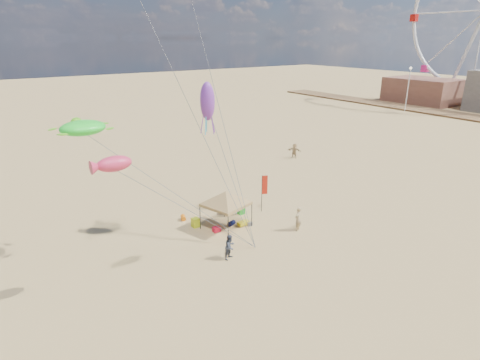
{
  "coord_description": "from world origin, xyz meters",
  "views": [
    {
      "loc": [
        -14.73,
        -17.99,
        13.24
      ],
      "look_at": [
        0.0,
        3.0,
        4.0
      ],
      "focal_mm": 29.52,
      "sensor_mm": 36.0,
      "label": 1
    }
  ],
  "objects_px": {
    "person_near_a": "(298,219)",
    "person_near_c": "(235,205)",
    "lamp_north": "(409,82)",
    "cooler_blue": "(234,206)",
    "chair_yellow": "(195,223)",
    "feather_flag": "(264,187)",
    "chair_green": "(241,210)",
    "canopy_tent": "(226,193)",
    "cooler_red": "(217,229)",
    "person_near_b": "(230,247)",
    "beach_cart": "(244,223)",
    "person_far_c": "(294,151)"
  },
  "relations": [
    {
      "from": "person_near_c",
      "to": "lamp_north",
      "type": "distance_m",
      "value": 57.43
    },
    {
      "from": "feather_flag",
      "to": "person_near_b",
      "type": "distance_m",
      "value": 7.8
    },
    {
      "from": "feather_flag",
      "to": "person_near_b",
      "type": "xyz_separation_m",
      "value": [
        -6.25,
        -4.51,
        -1.25
      ]
    },
    {
      "from": "beach_cart",
      "to": "person_near_c",
      "type": "xyz_separation_m",
      "value": [
        0.65,
        2.07,
        0.57
      ]
    },
    {
      "from": "feather_flag",
      "to": "beach_cart",
      "type": "distance_m",
      "value": 3.6
    },
    {
      "from": "chair_green",
      "to": "canopy_tent",
      "type": "bearing_deg",
      "value": -149.17
    },
    {
      "from": "person_near_c",
      "to": "beach_cart",
      "type": "bearing_deg",
      "value": 92.96
    },
    {
      "from": "cooler_blue",
      "to": "person_near_a",
      "type": "height_order",
      "value": "person_near_a"
    },
    {
      "from": "chair_yellow",
      "to": "beach_cart",
      "type": "bearing_deg",
      "value": -31.48
    },
    {
      "from": "chair_yellow",
      "to": "person_near_a",
      "type": "height_order",
      "value": "person_near_a"
    },
    {
      "from": "person_near_b",
      "to": "chair_yellow",
      "type": "bearing_deg",
      "value": 64.62
    },
    {
      "from": "cooler_blue",
      "to": "person_near_b",
      "type": "distance_m",
      "value": 7.84
    },
    {
      "from": "canopy_tent",
      "to": "person_near_a",
      "type": "height_order",
      "value": "canopy_tent"
    },
    {
      "from": "feather_flag",
      "to": "person_near_c",
      "type": "bearing_deg",
      "value": 158.01
    },
    {
      "from": "person_near_a",
      "to": "person_near_c",
      "type": "xyz_separation_m",
      "value": [
        -2.11,
        4.98,
        -0.16
      ]
    },
    {
      "from": "feather_flag",
      "to": "chair_yellow",
      "type": "bearing_deg",
      "value": 173.34
    },
    {
      "from": "person_near_b",
      "to": "beach_cart",
      "type": "bearing_deg",
      "value": 22.69
    },
    {
      "from": "cooler_blue",
      "to": "lamp_north",
      "type": "xyz_separation_m",
      "value": [
        53.0,
        19.32,
        5.33
      ]
    },
    {
      "from": "canopy_tent",
      "to": "cooler_blue",
      "type": "relative_size",
      "value": 9.66
    },
    {
      "from": "chair_yellow",
      "to": "lamp_north",
      "type": "distance_m",
      "value": 61.01
    },
    {
      "from": "canopy_tent",
      "to": "person_near_a",
      "type": "bearing_deg",
      "value": -40.07
    },
    {
      "from": "cooler_red",
      "to": "person_near_c",
      "type": "relative_size",
      "value": 0.35
    },
    {
      "from": "beach_cart",
      "to": "person_near_b",
      "type": "xyz_separation_m",
      "value": [
        -3.42,
        -3.32,
        0.63
      ]
    },
    {
      "from": "cooler_blue",
      "to": "lamp_north",
      "type": "bearing_deg",
      "value": 20.03
    },
    {
      "from": "person_near_c",
      "to": "cooler_blue",
      "type": "bearing_deg",
      "value": -99.39
    },
    {
      "from": "lamp_north",
      "to": "person_near_c",
      "type": "bearing_deg",
      "value": -159.29
    },
    {
      "from": "chair_yellow",
      "to": "person_near_a",
      "type": "xyz_separation_m",
      "value": [
        5.82,
        -4.79,
        0.58
      ]
    },
    {
      "from": "feather_flag",
      "to": "chair_green",
      "type": "bearing_deg",
      "value": 160.25
    },
    {
      "from": "cooler_blue",
      "to": "beach_cart",
      "type": "bearing_deg",
      "value": -111.63
    },
    {
      "from": "beach_cart",
      "to": "canopy_tent",
      "type": "bearing_deg",
      "value": 159.67
    },
    {
      "from": "chair_green",
      "to": "chair_yellow",
      "type": "distance_m",
      "value": 4.1
    },
    {
      "from": "lamp_north",
      "to": "beach_cart",
      "type": "bearing_deg",
      "value": -157.63
    },
    {
      "from": "cooler_red",
      "to": "lamp_north",
      "type": "bearing_deg",
      "value": 21.32
    },
    {
      "from": "canopy_tent",
      "to": "person_near_c",
      "type": "distance_m",
      "value": 3.21
    },
    {
      "from": "beach_cart",
      "to": "person_near_b",
      "type": "relative_size",
      "value": 0.54
    },
    {
      "from": "person_near_a",
      "to": "person_near_c",
      "type": "bearing_deg",
      "value": -93.5
    },
    {
      "from": "chair_yellow",
      "to": "lamp_north",
      "type": "bearing_deg",
      "value": 19.64
    },
    {
      "from": "cooler_red",
      "to": "canopy_tent",
      "type": "bearing_deg",
      "value": 9.76
    },
    {
      "from": "cooler_blue",
      "to": "person_near_c",
      "type": "relative_size",
      "value": 0.35
    },
    {
      "from": "cooler_red",
      "to": "person_far_c",
      "type": "height_order",
      "value": "person_far_c"
    },
    {
      "from": "chair_green",
      "to": "person_far_c",
      "type": "height_order",
      "value": "person_far_c"
    },
    {
      "from": "person_near_c",
      "to": "lamp_north",
      "type": "relative_size",
      "value": 0.19
    },
    {
      "from": "canopy_tent",
      "to": "lamp_north",
      "type": "xyz_separation_m",
      "value": [
        55.44,
        21.84,
        2.73
      ]
    },
    {
      "from": "person_near_c",
      "to": "person_far_c",
      "type": "relative_size",
      "value": 0.87
    },
    {
      "from": "chair_yellow",
      "to": "feather_flag",
      "type": "bearing_deg",
      "value": -6.66
    },
    {
      "from": "cooler_red",
      "to": "person_near_a",
      "type": "bearing_deg",
      "value": -32.97
    },
    {
      "from": "cooler_blue",
      "to": "beach_cart",
      "type": "relative_size",
      "value": 0.6
    },
    {
      "from": "feather_flag",
      "to": "person_near_a",
      "type": "height_order",
      "value": "feather_flag"
    },
    {
      "from": "beach_cart",
      "to": "lamp_north",
      "type": "distance_m",
      "value": 58.84
    },
    {
      "from": "feather_flag",
      "to": "person_near_b",
      "type": "relative_size",
      "value": 1.87
    }
  ]
}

